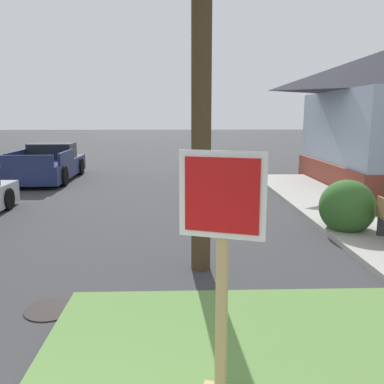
{
  "coord_description": "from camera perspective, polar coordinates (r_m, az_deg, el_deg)",
  "views": [
    {
      "loc": [
        1.41,
        -1.45,
        2.62
      ],
      "look_at": [
        1.63,
        5.36,
        1.35
      ],
      "focal_mm": 37.92,
      "sensor_mm": 36.0,
      "label": 1
    }
  ],
  "objects": [
    {
      "name": "shrub_by_curb",
      "position": [
        9.76,
        20.98,
        -1.98
      ],
      "size": [
        1.23,
        1.23,
        1.23
      ],
      "primitive_type": "ellipsoid",
      "color": "#2F5D26",
      "rests_on": "ground"
    },
    {
      "name": "manhole_cover",
      "position": [
        6.11,
        -19.24,
        -15.33
      ],
      "size": [
        0.7,
        0.7,
        0.02
      ],
      "primitive_type": "cylinder",
      "color": "black",
      "rests_on": "ground"
    },
    {
      "name": "pickup_truck_navy",
      "position": [
        17.94,
        -19.48,
        3.58
      ],
      "size": [
        2.29,
        5.22,
        1.48
      ],
      "color": "#19234C",
      "rests_on": "ground"
    },
    {
      "name": "stop_sign",
      "position": [
        3.56,
        4.17,
        -13.12
      ],
      "size": [
        0.69,
        0.38,
        2.27
      ],
      "color": "tan",
      "rests_on": "grass_corner_patch"
    }
  ]
}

